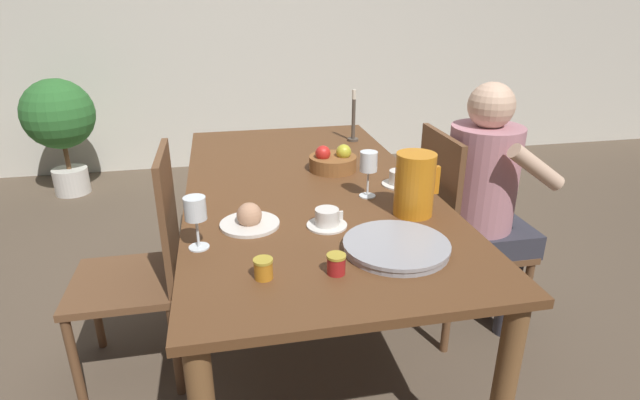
{
  "coord_description": "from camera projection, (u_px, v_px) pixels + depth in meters",
  "views": [
    {
      "loc": [
        -0.34,
        -1.96,
        1.49
      ],
      "look_at": [
        0.0,
        -0.29,
        0.79
      ],
      "focal_mm": 28.0,
      "sensor_mm": 36.0,
      "label": 1
    }
  ],
  "objects": [
    {
      "name": "fruit_bowl",
      "position": [
        333.0,
        161.0,
        2.29
      ],
      "size": [
        0.22,
        0.22,
        0.12
      ],
      "color": "brown",
      "rests_on": "dining_table"
    },
    {
      "name": "bread_plate",
      "position": [
        250.0,
        219.0,
        1.74
      ],
      "size": [
        0.21,
        0.21,
        0.09
      ],
      "color": "silver",
      "rests_on": "dining_table"
    },
    {
      "name": "red_pitcher",
      "position": [
        415.0,
        184.0,
        1.8
      ],
      "size": [
        0.17,
        0.14,
        0.23
      ],
      "color": "orange",
      "rests_on": "dining_table"
    },
    {
      "name": "jam_jar_amber",
      "position": [
        336.0,
        263.0,
        1.44
      ],
      "size": [
        0.06,
        0.06,
        0.06
      ],
      "color": "#A81E1E",
      "rests_on": "dining_table"
    },
    {
      "name": "wine_glass_water",
      "position": [
        369.0,
        164.0,
        1.95
      ],
      "size": [
        0.07,
        0.07,
        0.19
      ],
      "color": "white",
      "rests_on": "dining_table"
    },
    {
      "name": "teacup_across",
      "position": [
        399.0,
        179.0,
        2.11
      ],
      "size": [
        0.14,
        0.14,
        0.06
      ],
      "color": "silver",
      "rests_on": "dining_table"
    },
    {
      "name": "serving_tray",
      "position": [
        396.0,
        246.0,
        1.57
      ],
      "size": [
        0.34,
        0.34,
        0.03
      ],
      "color": "#9E9EA3",
      "rests_on": "dining_table"
    },
    {
      "name": "dining_table",
      "position": [
        307.0,
        204.0,
        2.16
      ],
      "size": [
        1.0,
        1.96,
        0.74
      ],
      "color": "brown",
      "rests_on": "ground_plane"
    },
    {
      "name": "jam_jar_red",
      "position": [
        263.0,
        268.0,
        1.42
      ],
      "size": [
        0.06,
        0.06,
        0.06
      ],
      "color": "#C67A1E",
      "rests_on": "dining_table"
    },
    {
      "name": "ground_plane",
      "position": [
        308.0,
        329.0,
        2.41
      ],
      "size": [
        20.0,
        20.0,
        0.0
      ],
      "primitive_type": "plane",
      "color": "brown"
    },
    {
      "name": "wine_glass_juice",
      "position": [
        195.0,
        212.0,
        1.55
      ],
      "size": [
        0.07,
        0.07,
        0.17
      ],
      "color": "white",
      "rests_on": "dining_table"
    },
    {
      "name": "teacup_near_person",
      "position": [
        327.0,
        219.0,
        1.74
      ],
      "size": [
        0.14,
        0.14,
        0.06
      ],
      "color": "silver",
      "rests_on": "dining_table"
    },
    {
      "name": "person_seated",
      "position": [
        487.0,
        194.0,
        2.16
      ],
      "size": [
        0.39,
        0.41,
        1.17
      ],
      "rotation": [
        0.0,
        0.0,
        -1.57
      ],
      "color": "#33333D",
      "rests_on": "ground_plane"
    },
    {
      "name": "wall_back",
      "position": [
        253.0,
        18.0,
        4.32
      ],
      "size": [
        10.0,
        0.06,
        2.6
      ],
      "color": "beige",
      "rests_on": "ground_plane"
    },
    {
      "name": "chair_person_side",
      "position": [
        458.0,
        231.0,
        2.26
      ],
      "size": [
        0.42,
        0.42,
        0.96
      ],
      "rotation": [
        0.0,
        0.0,
        -1.57
      ],
      "color": "brown",
      "rests_on": "ground_plane"
    },
    {
      "name": "potted_plant",
      "position": [
        59.0,
        120.0,
        3.82
      ],
      "size": [
        0.53,
        0.53,
        0.91
      ],
      "color": "beige",
      "rests_on": "ground_plane"
    },
    {
      "name": "candlestick_tall",
      "position": [
        353.0,
        122.0,
        2.72
      ],
      "size": [
        0.06,
        0.06,
        0.28
      ],
      "color": "#4C4238",
      "rests_on": "dining_table"
    },
    {
      "name": "chair_opposite",
      "position": [
        144.0,
        265.0,
        1.98
      ],
      "size": [
        0.42,
        0.42,
        0.96
      ],
      "rotation": [
        0.0,
        0.0,
        1.57
      ],
      "color": "brown",
      "rests_on": "ground_plane"
    }
  ]
}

